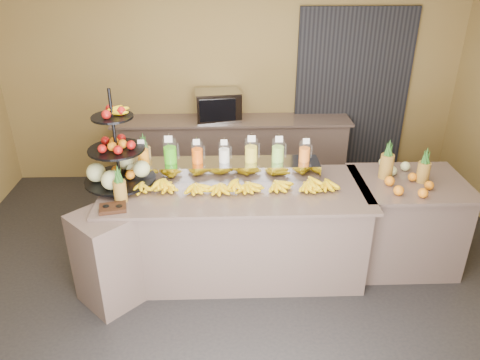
{
  "coord_description": "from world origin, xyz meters",
  "views": [
    {
      "loc": [
        -0.08,
        -3.57,
        2.97
      ],
      "look_at": [
        0.04,
        0.3,
        1.02
      ],
      "focal_mm": 35.0,
      "sensor_mm": 36.0,
      "label": 1
    }
  ],
  "objects_px": {
    "pitcher_tray": "(224,169)",
    "banana_heap": "(236,183)",
    "fruit_stand": "(123,162)",
    "right_fruit_pile": "(406,177)",
    "oven_warmer": "(218,105)",
    "condiment_caddy": "(113,208)"
  },
  "relations": [
    {
      "from": "condiment_caddy",
      "to": "right_fruit_pile",
      "type": "height_order",
      "value": "right_fruit_pile"
    },
    {
      "from": "right_fruit_pile",
      "to": "oven_warmer",
      "type": "relative_size",
      "value": 0.79
    },
    {
      "from": "condiment_caddy",
      "to": "oven_warmer",
      "type": "relative_size",
      "value": 0.39
    },
    {
      "from": "pitcher_tray",
      "to": "fruit_stand",
      "type": "height_order",
      "value": "fruit_stand"
    },
    {
      "from": "right_fruit_pile",
      "to": "oven_warmer",
      "type": "bearing_deg",
      "value": 133.3
    },
    {
      "from": "pitcher_tray",
      "to": "banana_heap",
      "type": "relative_size",
      "value": 0.93
    },
    {
      "from": "fruit_stand",
      "to": "oven_warmer",
      "type": "xyz_separation_m",
      "value": [
        0.86,
        1.83,
        -0.05
      ]
    },
    {
      "from": "pitcher_tray",
      "to": "oven_warmer",
      "type": "relative_size",
      "value": 3.25
    },
    {
      "from": "pitcher_tray",
      "to": "banana_heap",
      "type": "distance_m",
      "value": 0.32
    },
    {
      "from": "banana_heap",
      "to": "oven_warmer",
      "type": "bearing_deg",
      "value": 95.42
    },
    {
      "from": "condiment_caddy",
      "to": "oven_warmer",
      "type": "distance_m",
      "value": 2.47
    },
    {
      "from": "banana_heap",
      "to": "condiment_caddy",
      "type": "bearing_deg",
      "value": -162.51
    },
    {
      "from": "oven_warmer",
      "to": "fruit_stand",
      "type": "bearing_deg",
      "value": -122.84
    },
    {
      "from": "right_fruit_pile",
      "to": "oven_warmer",
      "type": "distance_m",
      "value": 2.62
    },
    {
      "from": "oven_warmer",
      "to": "condiment_caddy",
      "type": "bearing_deg",
      "value": -118.56
    },
    {
      "from": "fruit_stand",
      "to": "right_fruit_pile",
      "type": "xyz_separation_m",
      "value": [
        2.66,
        -0.08,
        -0.16
      ]
    },
    {
      "from": "fruit_stand",
      "to": "banana_heap",
      "type": "bearing_deg",
      "value": 0.21
    },
    {
      "from": "condiment_caddy",
      "to": "right_fruit_pile",
      "type": "xyz_separation_m",
      "value": [
        2.68,
        0.4,
        0.06
      ]
    },
    {
      "from": "banana_heap",
      "to": "fruit_stand",
      "type": "relative_size",
      "value": 2.14
    },
    {
      "from": "banana_heap",
      "to": "oven_warmer",
      "type": "distance_m",
      "value": 1.98
    },
    {
      "from": "condiment_caddy",
      "to": "oven_warmer",
      "type": "bearing_deg",
      "value": 69.03
    },
    {
      "from": "banana_heap",
      "to": "right_fruit_pile",
      "type": "height_order",
      "value": "right_fruit_pile"
    }
  ]
}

